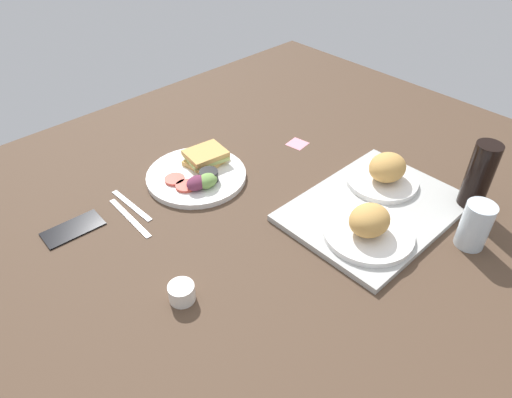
% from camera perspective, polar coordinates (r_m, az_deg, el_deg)
% --- Properties ---
extents(ground_plane, '(1.90, 1.50, 0.03)m').
position_cam_1_polar(ground_plane, '(1.24, -0.28, -0.96)').
color(ground_plane, '#4C3828').
extents(serving_tray, '(0.45, 0.33, 0.02)m').
position_cam_1_polar(serving_tray, '(1.23, 14.36, -1.24)').
color(serving_tray, '#B2B2AD').
rests_on(serving_tray, ground_plane).
extents(bread_plate_near, '(0.19, 0.19, 0.09)m').
position_cam_1_polar(bread_plate_near, '(1.30, 15.59, 3.12)').
color(bread_plate_near, white).
rests_on(bread_plate_near, serving_tray).
extents(bread_plate_far, '(0.22, 0.22, 0.08)m').
position_cam_1_polar(bread_plate_far, '(1.12, 13.71, -3.32)').
color(bread_plate_far, white).
rests_on(bread_plate_far, serving_tray).
extents(plate_with_salad, '(0.28, 0.28, 0.05)m').
position_cam_1_polar(plate_with_salad, '(1.31, -7.03, 3.21)').
color(plate_with_salad, white).
rests_on(plate_with_salad, ground_plane).
extents(drinking_glass, '(0.07, 0.07, 0.12)m').
position_cam_1_polar(drinking_glass, '(1.18, 25.37, -2.95)').
color(drinking_glass, silver).
rests_on(drinking_glass, ground_plane).
extents(soda_bottle, '(0.06, 0.06, 0.19)m').
position_cam_1_polar(soda_bottle, '(1.28, 25.70, 2.38)').
color(soda_bottle, black).
rests_on(soda_bottle, ground_plane).
extents(espresso_cup, '(0.06, 0.06, 0.04)m').
position_cam_1_polar(espresso_cup, '(1.00, -9.13, -11.31)').
color(espresso_cup, silver).
rests_on(espresso_cup, ground_plane).
extents(fork, '(0.02, 0.17, 0.01)m').
position_cam_1_polar(fork, '(1.26, -15.08, -0.72)').
color(fork, '#B7B7BC').
rests_on(fork, ground_plane).
extents(knife, '(0.02, 0.19, 0.01)m').
position_cam_1_polar(knife, '(1.22, -15.30, -2.21)').
color(knife, '#B7B7BC').
rests_on(knife, ground_plane).
extents(cell_phone, '(0.15, 0.08, 0.01)m').
position_cam_1_polar(cell_phone, '(1.23, -21.61, -3.37)').
color(cell_phone, black).
rests_on(cell_phone, ground_plane).
extents(sticky_note, '(0.06, 0.06, 0.00)m').
position_cam_1_polar(sticky_note, '(1.47, 5.11, 6.80)').
color(sticky_note, pink).
rests_on(sticky_note, ground_plane).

